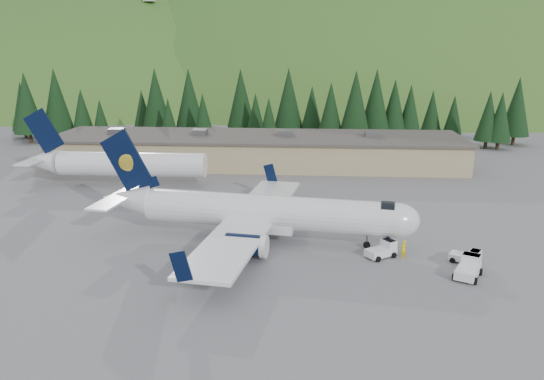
{
  "coord_description": "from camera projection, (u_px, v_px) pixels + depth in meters",
  "views": [
    {
      "loc": [
        4.26,
        -53.22,
        20.1
      ],
      "look_at": [
        0.0,
        6.0,
        4.0
      ],
      "focal_mm": 35.0,
      "sensor_mm": 36.0,
      "label": 1
    }
  ],
  "objects": [
    {
      "name": "second_airliner",
      "position": [
        113.0,
        163.0,
        78.83
      ],
      "size": [
        27.5,
        11.0,
        10.05
      ],
      "color": "white",
      "rests_on": "ground"
    },
    {
      "name": "tree_line",
      "position": [
        257.0,
        106.0,
        113.34
      ],
      "size": [
        112.83,
        19.09,
        14.35
      ],
      "color": "black",
      "rests_on": "ground"
    },
    {
      "name": "baggage_tug_a",
      "position": [
        383.0,
        250.0,
        52.28
      ],
      "size": [
        3.36,
        2.99,
        1.62
      ],
      "rotation": [
        0.0,
        0.0,
        0.6
      ],
      "color": "white",
      "rests_on": "ground"
    },
    {
      "name": "ramp_worker",
      "position": [
        403.0,
        249.0,
        51.92
      ],
      "size": [
        0.77,
        0.77,
        1.8
      ],
      "primitive_type": "imported",
      "rotation": [
        0.0,
        0.0,
        3.93
      ],
      "color": "#F7D600",
      "rests_on": "ground"
    },
    {
      "name": "airliner",
      "position": [
        259.0,
        213.0,
        56.2
      ],
      "size": [
        34.72,
        32.7,
        11.52
      ],
      "rotation": [
        0.0,
        0.0,
        -0.14
      ],
      "color": "white",
      "rests_on": "ground"
    },
    {
      "name": "hills",
      "position": [
        402.0,
        252.0,
        274.4
      ],
      "size": [
        614.0,
        330.0,
        300.0
      ],
      "color": "#20561B",
      "rests_on": "ground"
    },
    {
      "name": "terminal_building",
      "position": [
        257.0,
        150.0,
        93.03
      ],
      "size": [
        71.0,
        17.0,
        6.1
      ],
      "color": "tan",
      "rests_on": "ground"
    },
    {
      "name": "baggage_tug_c",
      "position": [
        469.0,
        268.0,
        47.79
      ],
      "size": [
        3.2,
        3.84,
        1.83
      ],
      "rotation": [
        0.0,
        0.0,
        1.09
      ],
      "color": "white",
      "rests_on": "ground"
    },
    {
      "name": "baggage_tug_b",
      "position": [
        468.0,
        257.0,
        50.67
      ],
      "size": [
        3.06,
        2.66,
        1.47
      ],
      "rotation": [
        0.0,
        0.0,
        -0.56
      ],
      "color": "white",
      "rests_on": "ground"
    },
    {
      "name": "ground",
      "position": [
        268.0,
        241.0,
        56.79
      ],
      "size": [
        600.0,
        600.0,
        0.0
      ],
      "primitive_type": "plane",
      "color": "slate"
    }
  ]
}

